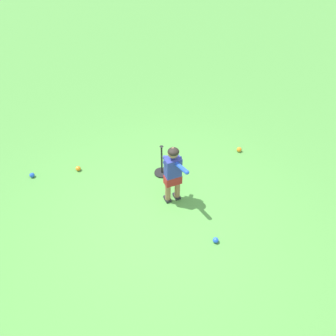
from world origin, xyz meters
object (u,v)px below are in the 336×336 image
(play_ball_by_bucket, at_px, (239,150))
(child_batter, at_px, (173,170))
(play_ball_behind_batter, at_px, (78,169))
(play_ball_far_left, at_px, (32,175))
(batting_tee, at_px, (162,169))
(play_ball_near_batter, at_px, (216,240))

(play_ball_by_bucket, bearing_deg, child_batter, -150.08)
(play_ball_by_bucket, bearing_deg, play_ball_behind_batter, 175.91)
(play_ball_far_left, bearing_deg, batting_tee, -12.30)
(child_batter, relative_size, batting_tee, 1.74)
(child_batter, relative_size, play_ball_by_bucket, 10.95)
(play_ball_near_batter, xyz_separation_m, play_ball_far_left, (-2.71, 2.20, 0.00))
(play_ball_by_bucket, xyz_separation_m, play_ball_far_left, (-3.98, 0.25, -0.00))
(child_batter, relative_size, play_ball_near_batter, 12.43)
(play_ball_near_batter, xyz_separation_m, batting_tee, (-0.40, 1.70, 0.06))
(play_ball_behind_batter, height_order, play_ball_by_bucket, play_ball_by_bucket)
(play_ball_near_batter, relative_size, play_ball_far_left, 0.97)
(play_ball_behind_batter, height_order, play_ball_near_batter, play_ball_behind_batter)
(child_batter, height_order, play_ball_behind_batter, child_batter)
(play_ball_near_batter, relative_size, batting_tee, 0.14)
(play_ball_behind_batter, distance_m, play_ball_near_batter, 2.88)
(batting_tee, bearing_deg, child_batter, -88.63)
(batting_tee, bearing_deg, play_ball_behind_batter, 162.23)
(play_ball_by_bucket, height_order, batting_tee, batting_tee)
(play_ball_by_bucket, distance_m, play_ball_far_left, 3.99)
(child_batter, distance_m, play_ball_near_batter, 1.23)
(child_batter, xyz_separation_m, play_ball_near_batter, (0.38, -1.00, -0.61))
(child_batter, bearing_deg, batting_tee, 91.37)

